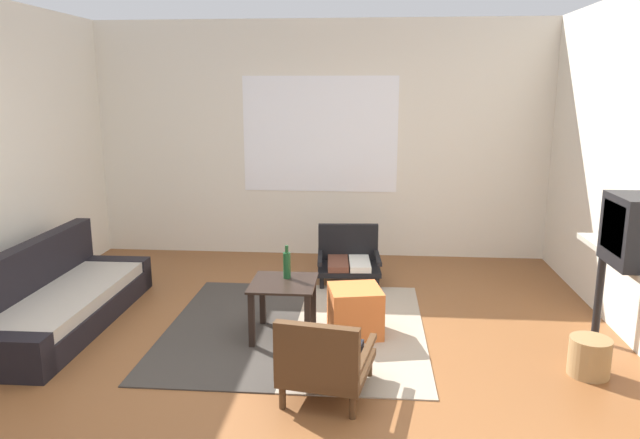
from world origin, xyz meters
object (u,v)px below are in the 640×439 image
armchair_by_window (348,257)px  ottoman_orange (355,311)px  couch (57,301)px  wicker_basket (589,357)px  clay_vase (625,228)px  glass_bottle (287,265)px  coffee_table (284,294)px  armchair_striped_foreground (325,361)px

armchair_by_window → ottoman_orange: size_ratio=1.67×
couch → wicker_basket: size_ratio=7.37×
ottoman_orange → clay_vase: bearing=-8.8°
glass_bottle → coffee_table: bearing=-98.4°
couch → ottoman_orange: couch is taller
armchair_by_window → ottoman_orange: (0.11, -1.41, -0.04)m
clay_vase → glass_bottle: (-2.43, 0.31, -0.42)m
clay_vase → glass_bottle: bearing=172.7°
armchair_by_window → ottoman_orange: 1.41m
clay_vase → armchair_striped_foreground: bearing=-160.3°
clay_vase → wicker_basket: (-0.25, -0.26, -0.86)m
ottoman_orange → wicker_basket: (1.63, -0.55, -0.06)m
clay_vase → wicker_basket: 0.93m
armchair_by_window → armchair_striped_foreground: bearing=-91.3°
couch → glass_bottle: (1.93, 0.03, 0.36)m
armchair_by_window → ottoman_orange: bearing=-85.7°
ottoman_orange → couch: bearing=-179.9°
armchair_striped_foreground → ottoman_orange: armchair_striped_foreground is taller
armchair_by_window → coffee_table: bearing=-107.1°
armchair_striped_foreground → glass_bottle: glass_bottle is taller
couch → armchair_striped_foreground: (2.32, -1.02, 0.05)m
ottoman_orange → armchair_by_window: bearing=94.3°
ottoman_orange → glass_bottle: size_ratio=1.48×
armchair_by_window → wicker_basket: 2.62m
couch → armchair_striped_foreground: bearing=-23.7°
armchair_striped_foreground → ottoman_orange: size_ratio=1.79×
glass_bottle → wicker_basket: glass_bottle is taller
couch → armchair_striped_foreground: 2.53m
armchair_by_window → glass_bottle: (-0.44, -1.39, 0.33)m
ottoman_orange → glass_bottle: bearing=177.9°
coffee_table → wicker_basket: (2.20, -0.47, -0.22)m
armchair_striped_foreground → ottoman_orange: bearing=81.0°
armchair_by_window → glass_bottle: bearing=-107.7°
coffee_table → wicker_basket: bearing=-12.2°
armchair_striped_foreground → clay_vase: 2.29m
coffee_table → couch: bearing=177.8°
couch → clay_vase: 4.44m
coffee_table → ottoman_orange: coffee_table is taller
couch → wicker_basket: 4.15m
ottoman_orange → wicker_basket: 1.73m
armchair_striped_foreground → wicker_basket: size_ratio=2.55×
armchair_by_window → glass_bottle: 1.49m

